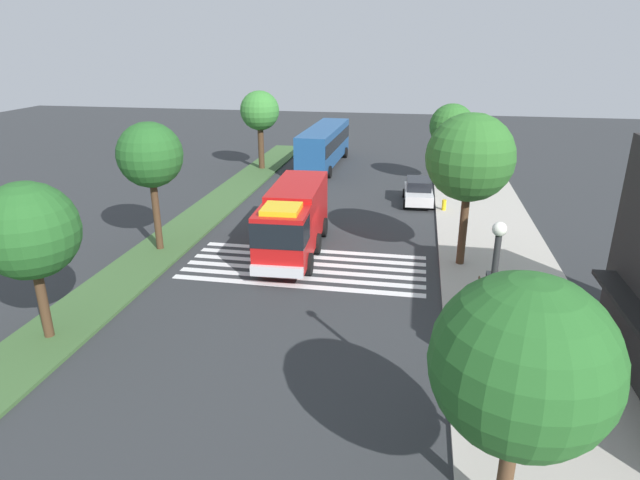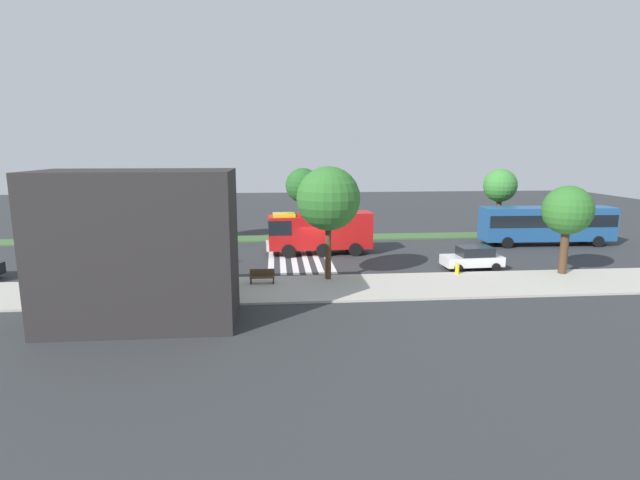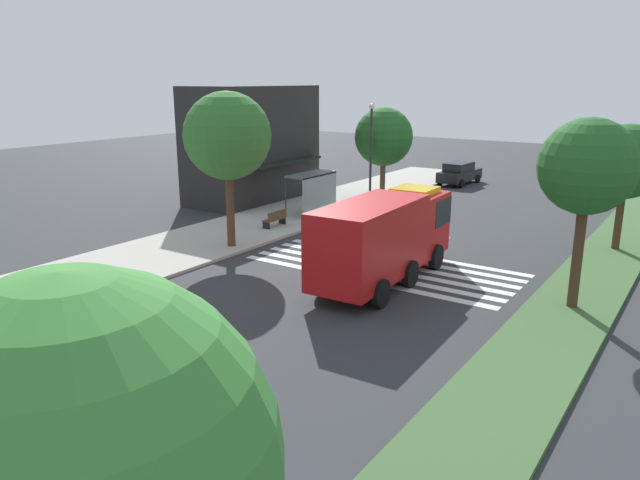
{
  "view_description": "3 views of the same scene",
  "coord_description": "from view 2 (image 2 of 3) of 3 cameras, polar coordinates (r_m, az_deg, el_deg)",
  "views": [
    {
      "loc": [
        25.61,
        5.18,
        10.69
      ],
      "look_at": [
        0.34,
        0.59,
        1.12
      ],
      "focal_mm": 30.22,
      "sensor_mm": 36.0,
      "label": 1
    },
    {
      "loc": [
        3.16,
        39.5,
        8.71
      ],
      "look_at": [
        -0.27,
        1.45,
        1.63
      ],
      "focal_mm": 27.76,
      "sensor_mm": 36.0,
      "label": 2
    },
    {
      "loc": [
        -21.6,
        -12.09,
        8.1
      ],
      "look_at": [
        -1.29,
        1.67,
        1.55
      ],
      "focal_mm": 33.86,
      "sensor_mm": 36.0,
      "label": 3
    }
  ],
  "objects": [
    {
      "name": "bench_near_shelter",
      "position": [
        32.22,
        -6.68,
        -4.17
      ],
      "size": [
        1.6,
        0.5,
        0.9
      ],
      "color": "#4C3823",
      "rests_on": "sidewalk"
    },
    {
      "name": "fire_truck",
      "position": [
        41.13,
        -0.35,
        1.1
      ],
      "size": [
        8.84,
        3.03,
        3.5
      ],
      "rotation": [
        0.0,
        0.0,
        0.04
      ],
      "color": "#B71414",
      "rests_on": "ground_plane"
    },
    {
      "name": "median_tree_far_west",
      "position": [
        52.77,
        20.05,
        5.85
      ],
      "size": [
        3.3,
        3.3,
        6.6
      ],
      "color": "#47301E",
      "rests_on": "median_strip"
    },
    {
      "name": "sidewalk",
      "position": [
        31.3,
        0.85,
        -5.52
      ],
      "size": [
        60.0,
        5.86,
        0.14
      ],
      "primitive_type": "cube",
      "color": "#ADA89E",
      "rests_on": "ground_plane"
    },
    {
      "name": "median_tree_west",
      "position": [
        47.86,
        -1.99,
        6.27
      ],
      "size": [
        3.33,
        3.33,
        6.75
      ],
      "color": "#47301E",
      "rests_on": "median_strip"
    },
    {
      "name": "sidewalk_tree_east",
      "position": [
        34.37,
        -25.81,
        2.04
      ],
      "size": [
        3.98,
        3.98,
        6.14
      ],
      "color": "#513823",
      "rests_on": "sidewalk"
    },
    {
      "name": "parked_car_west",
      "position": [
        37.75,
        17.21,
        -1.97
      ],
      "size": [
        4.35,
        2.23,
        1.68
      ],
      "rotation": [
        0.0,
        0.0,
        0.05
      ],
      "color": "silver",
      "rests_on": "ground_plane"
    },
    {
      "name": "street_lamp",
      "position": [
        34.01,
        -21.65,
        1.69
      ],
      "size": [
        0.36,
        0.36,
        6.47
      ],
      "color": "#2D2D30",
      "rests_on": "sidewalk"
    },
    {
      "name": "sidewalk_tree_far_west",
      "position": [
        37.76,
        26.64,
        3.0
      ],
      "size": [
        3.35,
        3.35,
        6.11
      ],
      "color": "#47301E",
      "rests_on": "sidewalk"
    },
    {
      "name": "median_strip",
      "position": [
        48.53,
        -1.33,
        0.25
      ],
      "size": [
        60.0,
        3.0,
        0.14
      ],
      "primitive_type": "cube",
      "color": "#3D6033",
      "rests_on": "ground_plane"
    },
    {
      "name": "fire_hydrant",
      "position": [
        35.64,
        15.54,
        -3.23
      ],
      "size": [
        0.28,
        0.28,
        0.7
      ],
      "primitive_type": "cylinder",
      "color": "gold",
      "rests_on": "sidewalk"
    },
    {
      "name": "storefront_building",
      "position": [
        26.04,
        -20.13,
        -0.93
      ],
      "size": [
        9.33,
        5.46,
        7.69
      ],
      "color": "#282626",
      "rests_on": "ground_plane"
    },
    {
      "name": "crosswalk",
      "position": [
        40.49,
        -2.44,
        -1.92
      ],
      "size": [
        4.95,
        11.97,
        0.01
      ],
      "color": "silver",
      "rests_on": "ground_plane"
    },
    {
      "name": "ground_plane",
      "position": [
        40.57,
        -0.56,
        -1.89
      ],
      "size": [
        120.0,
        120.0,
        0.0
      ],
      "primitive_type": "plane",
      "color": "#2D3033"
    },
    {
      "name": "sidewalk_tree_west",
      "position": [
        32.19,
        0.97,
        4.75
      ],
      "size": [
        4.17,
        4.17,
        7.46
      ],
      "color": "#47301E",
      "rests_on": "sidewalk"
    },
    {
      "name": "median_tree_center",
      "position": [
        48.31,
        -13.12,
        5.05
      ],
      "size": [
        3.52,
        3.52,
        5.99
      ],
      "color": "#47301E",
      "rests_on": "median_strip"
    },
    {
      "name": "bus_stop_shelter",
      "position": [
        32.25,
        -13.86,
        -2.02
      ],
      "size": [
        3.5,
        1.4,
        2.46
      ],
      "color": "#4C4C51",
      "rests_on": "sidewalk"
    },
    {
      "name": "transit_bus",
      "position": [
        49.56,
        24.71,
        1.84
      ],
      "size": [
        12.01,
        3.09,
        3.49
      ],
      "rotation": [
        0.0,
        0.0,
        3.12
      ],
      "color": "navy",
      "rests_on": "ground_plane"
    }
  ]
}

